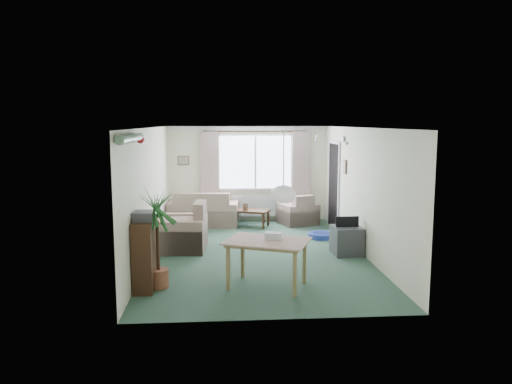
{
  "coord_description": "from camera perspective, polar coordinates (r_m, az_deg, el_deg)",
  "views": [
    {
      "loc": [
        -0.71,
        -9.3,
        2.5
      ],
      "look_at": [
        0.0,
        0.3,
        1.15
      ],
      "focal_mm": 35.0,
      "sensor_mm": 36.0,
      "label": 1
    }
  ],
  "objects": [
    {
      "name": "houseplant",
      "position": [
        7.69,
        -11.19,
        -5.27
      ],
      "size": [
        0.7,
        0.7,
        1.52
      ],
      "primitive_type": "cylinder",
      "rotation": [
        0.0,
        0.0,
        0.08
      ],
      "color": "#226435",
      "rests_on": "ground"
    },
    {
      "name": "dining_table",
      "position": [
        7.7,
        1.27,
        -8.23
      ],
      "size": [
        1.32,
        1.12,
        0.7
      ],
      "primitive_type": "cube",
      "rotation": [
        0.0,
        0.0,
        -0.39
      ],
      "color": "tan",
      "rests_on": "ground"
    },
    {
      "name": "hifi_box",
      "position": [
        7.57,
        -12.72,
        -2.71
      ],
      "size": [
        0.28,
        0.35,
        0.14
      ],
      "primitive_type": "cube",
      "rotation": [
        0.0,
        0.0,
        -0.0
      ],
      "color": "#3C3D41",
      "rests_on": "bookshelf"
    },
    {
      "name": "wall_picture_back",
      "position": [
        12.59,
        -8.29,
        3.58
      ],
      "size": [
        0.28,
        0.03,
        0.22
      ],
      "primitive_type": "cube",
      "color": "brown"
    },
    {
      "name": "pet_bed",
      "position": [
        10.98,
        7.44,
        -4.94
      ],
      "size": [
        0.74,
        0.74,
        0.11
      ],
      "primitive_type": "cylinder",
      "rotation": [
        0.0,
        0.0,
        0.44
      ],
      "color": "navy",
      "rests_on": "ground"
    },
    {
      "name": "curtain_right",
      "position": [
        12.66,
        5.16,
        2.38
      ],
      "size": [
        0.45,
        0.08,
        2.0
      ],
      "primitive_type": "cube",
      "color": "beige"
    },
    {
      "name": "bauble_cluster_a",
      "position": [
        10.4,
        6.96,
        6.39
      ],
      "size": [
        0.2,
        0.2,
        0.2
      ],
      "primitive_type": "sphere",
      "color": "silver"
    },
    {
      "name": "armchair_corner",
      "position": [
        12.36,
        4.79,
        -1.95
      ],
      "size": [
        1.05,
        1.02,
        0.75
      ],
      "primitive_type": "cube",
      "rotation": [
        0.0,
        0.0,
        3.47
      ],
      "color": "tan",
      "rests_on": "ground"
    },
    {
      "name": "armchair_left",
      "position": [
        9.96,
        -8.71,
        -3.84
      ],
      "size": [
        1.08,
        1.13,
        0.95
      ],
      "primitive_type": "cube",
      "rotation": [
        0.0,
        0.0,
        -1.64
      ],
      "color": "beige",
      "rests_on": "ground"
    },
    {
      "name": "curtain_rod",
      "position": [
        12.48,
        -0.05,
        6.94
      ],
      "size": [
        2.6,
        0.03,
        0.03
      ],
      "primitive_type": "cube",
      "color": "black"
    },
    {
      "name": "pendant_lamp",
      "position": [
        7.13,
        3.15,
        -0.26
      ],
      "size": [
        0.36,
        0.36,
        0.36
      ],
      "primitive_type": "sphere",
      "color": "white"
    },
    {
      "name": "ground",
      "position": [
        9.65,
        0.13,
        -7.02
      ],
      "size": [
        6.5,
        6.5,
        0.0
      ],
      "primitive_type": "plane",
      "color": "#2E4D3D"
    },
    {
      "name": "coffee_table",
      "position": [
        12.05,
        -0.72,
        -2.99
      ],
      "size": [
        1.03,
        0.81,
        0.41
      ],
      "primitive_type": "cube",
      "rotation": [
        0.0,
        0.0,
        -0.38
      ],
      "color": "black",
      "rests_on": "ground"
    },
    {
      "name": "gift_box",
      "position": [
        7.7,
        2.01,
        -5.08
      ],
      "size": [
        0.29,
        0.24,
        0.12
      ],
      "primitive_type": "cube",
      "rotation": [
        0.0,
        0.0,
        -0.26
      ],
      "color": "white",
      "rests_on": "dining_table"
    },
    {
      "name": "tv_cube",
      "position": [
        9.7,
        10.32,
        -5.46
      ],
      "size": [
        0.56,
        0.61,
        0.53
      ],
      "primitive_type": "cube",
      "rotation": [
        0.0,
        0.0,
        0.04
      ],
      "color": "#3C3D41",
      "rests_on": "ground"
    },
    {
      "name": "wall_picture_right",
      "position": [
        10.88,
        10.12,
        2.85
      ],
      "size": [
        0.03,
        0.24,
        0.3
      ],
      "primitive_type": "cube",
      "color": "brown"
    },
    {
      "name": "photo_frame",
      "position": [
        11.95,
        -1.22,
        -1.7
      ],
      "size": [
        0.12,
        0.06,
        0.16
      ],
      "primitive_type": "cube",
      "rotation": [
        0.0,
        0.0,
        0.33
      ],
      "color": "brown",
      "rests_on": "coffee_table"
    },
    {
      "name": "tinsel_garland",
      "position": [
        7.1,
        -14.12,
        5.97
      ],
      "size": [
        1.6,
        1.6,
        0.12
      ],
      "primitive_type": "cylinder",
      "color": "#196626"
    },
    {
      "name": "curtain_left",
      "position": [
        12.49,
        -5.32,
        2.3
      ],
      "size": [
        0.45,
        0.08,
        2.0
      ],
      "primitive_type": "cube",
      "color": "beige"
    },
    {
      "name": "bauble_cluster_b",
      "position": [
        9.29,
        10.23,
        6.13
      ],
      "size": [
        0.2,
        0.2,
        0.2
      ],
      "primitive_type": "sphere",
      "color": "silver"
    },
    {
      "name": "doorway",
      "position": [
        11.9,
        8.89,
        0.65
      ],
      "size": [
        0.03,
        0.95,
        2.0
      ],
      "primitive_type": "cube",
      "color": "black"
    },
    {
      "name": "bookshelf",
      "position": [
        7.8,
        -12.51,
        -6.87
      ],
      "size": [
        0.29,
        0.86,
        1.05
      ],
      "primitive_type": "cube",
      "rotation": [
        0.0,
        0.0,
        -0.01
      ],
      "color": "black",
      "rests_on": "ground"
    },
    {
      "name": "sofa",
      "position": [
        12.23,
        -6.0,
        -1.85
      ],
      "size": [
        1.74,
        1.02,
        0.84
      ],
      "primitive_type": "cube",
      "rotation": [
        0.0,
        0.0,
        3.06
      ],
      "color": "tan",
      "rests_on": "ground"
    },
    {
      "name": "radiator",
      "position": [
        12.69,
        -0.06,
        -1.53
      ],
      "size": [
        1.2,
        0.1,
        0.55
      ],
      "primitive_type": "cube",
      "color": "white"
    },
    {
      "name": "window",
      "position": [
        12.6,
        -0.08,
        3.44
      ],
      "size": [
        1.8,
        0.03,
        1.3
      ],
      "primitive_type": "cube",
      "color": "white"
    }
  ]
}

